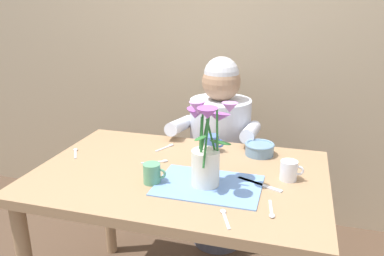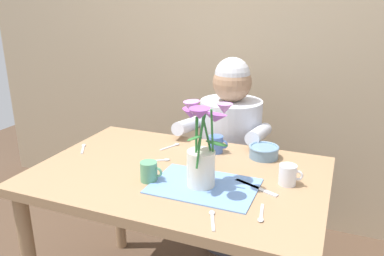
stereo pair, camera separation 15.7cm
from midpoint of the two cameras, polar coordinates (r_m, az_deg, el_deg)
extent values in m
cube|color=tan|center=(2.47, 10.08, 14.36)|extent=(4.00, 0.10, 2.50)
cube|color=#9E7A56|center=(1.61, 0.80, -7.16)|extent=(1.20, 0.80, 0.04)
cylinder|color=#9E7A56|center=(2.27, -9.00, -9.80)|extent=(0.06, 0.06, 0.70)
cylinder|color=#9E7A56|center=(2.00, 19.65, -14.93)|extent=(0.06, 0.06, 0.70)
cylinder|color=#4C4C56|center=(2.37, 7.29, -12.56)|extent=(0.30, 0.30, 0.40)
cylinder|color=silver|center=(2.17, 7.77, -2.35)|extent=(0.34, 0.34, 0.50)
sphere|color=#A37A5B|center=(2.07, 8.19, 6.72)|extent=(0.21, 0.21, 0.21)
sphere|color=silver|center=(2.07, 8.24, 7.81)|extent=(0.19, 0.19, 0.19)
cylinder|color=silver|center=(2.06, 1.80, 0.44)|extent=(0.07, 0.33, 0.12)
cylinder|color=silver|center=(1.96, 12.25, -0.87)|extent=(0.07, 0.33, 0.12)
cube|color=#6B93D1|center=(1.48, 4.87, -8.67)|extent=(0.40, 0.28, 0.00)
cylinder|color=silver|center=(1.46, 4.45, -6.15)|extent=(0.11, 0.11, 0.14)
cylinder|color=#2D7533|center=(1.39, 6.27, -1.28)|extent=(0.01, 0.05, 0.21)
cone|color=#CC7FDB|center=(1.35, 8.18, 2.82)|extent=(0.06, 0.06, 0.04)
sphere|color=#E5D14C|center=(1.35, 8.19, 3.03)|extent=(0.02, 0.02, 0.02)
cylinder|color=#2D7533|center=(1.44, 5.54, -1.85)|extent=(0.06, 0.04, 0.15)
cone|color=#A351B7|center=(1.43, 6.62, 1.45)|extent=(0.12, 0.12, 0.05)
sphere|color=#E5D14C|center=(1.43, 6.62, 1.64)|extent=(0.02, 0.02, 0.02)
cylinder|color=#2D7533|center=(1.43, 4.38, -1.39)|extent=(0.03, 0.06, 0.18)
cone|color=#CC7FDB|center=(1.42, 4.29, 2.40)|extent=(0.08, 0.08, 0.03)
sphere|color=#E5D14C|center=(1.42, 4.30, 2.59)|extent=(0.02, 0.02, 0.02)
cylinder|color=#2D7533|center=(1.42, 3.79, -1.58)|extent=(0.03, 0.05, 0.18)
cone|color=#A351B7|center=(1.39, 3.09, 2.09)|extent=(0.09, 0.09, 0.04)
sphere|color=#E5D14C|center=(1.39, 3.09, 2.28)|extent=(0.02, 0.02, 0.02)
cylinder|color=#2D7533|center=(1.39, 3.93, -1.23)|extent=(0.02, 0.01, 0.22)
cone|color=#CC7FDB|center=(1.34, 3.35, 2.95)|extent=(0.09, 0.09, 0.05)
sphere|color=#E5D14C|center=(1.34, 3.36, 3.16)|extent=(0.02, 0.02, 0.02)
cylinder|color=#2D7533|center=(1.36, 4.56, -1.73)|extent=(0.02, 0.06, 0.21)
cone|color=#A351B7|center=(1.29, 4.65, 2.08)|extent=(0.08, 0.09, 0.04)
sphere|color=#E5D14C|center=(1.28, 4.65, 2.30)|extent=(0.02, 0.02, 0.02)
ellipsoid|color=#2D7533|center=(1.35, 3.68, -1.58)|extent=(0.05, 0.09, 0.03)
ellipsoid|color=#2D7533|center=(1.44, 6.84, -2.36)|extent=(0.10, 0.08, 0.03)
cylinder|color=#6689A8|center=(1.77, 13.18, -3.60)|extent=(0.13, 0.13, 0.05)
torus|color=#6689A8|center=(1.76, 13.24, -2.85)|extent=(0.14, 0.14, 0.01)
cube|color=silver|center=(1.50, 12.51, -8.75)|extent=(0.18, 0.09, 0.00)
cylinder|color=#569970|center=(1.51, -3.51, -6.56)|extent=(0.07, 0.07, 0.08)
torus|color=#569970|center=(1.49, -2.18, -6.66)|extent=(0.04, 0.01, 0.04)
cylinder|color=#476BB7|center=(1.79, 6.08, -2.46)|extent=(0.07, 0.07, 0.08)
torus|color=#476BB7|center=(1.78, 7.26, -2.50)|extent=(0.04, 0.01, 0.04)
cylinder|color=silver|center=(1.54, 16.94, -6.76)|extent=(0.07, 0.07, 0.08)
torus|color=silver|center=(1.54, 18.36, -6.80)|extent=(0.04, 0.01, 0.04)
cube|color=silver|center=(1.35, 13.73, -12.12)|extent=(0.03, 0.10, 0.00)
ellipsoid|color=silver|center=(1.30, 13.72, -13.26)|extent=(0.02, 0.03, 0.01)
cube|color=silver|center=(1.27, 6.76, -13.88)|extent=(0.05, 0.10, 0.00)
ellipsoid|color=silver|center=(1.31, 6.50, -12.52)|extent=(0.03, 0.03, 0.01)
cube|color=silver|center=(1.70, -3.01, -4.94)|extent=(0.09, 0.06, 0.00)
ellipsoid|color=silver|center=(1.70, -1.15, -4.80)|extent=(0.03, 0.03, 0.01)
cube|color=silver|center=(1.87, -13.71, -3.21)|extent=(0.06, 0.09, 0.00)
ellipsoid|color=silver|center=(1.92, -13.62, -2.55)|extent=(0.03, 0.03, 0.01)
cube|color=silver|center=(1.85, -1.14, -2.96)|extent=(0.05, 0.09, 0.00)
ellipsoid|color=silver|center=(1.88, 0.11, -2.48)|extent=(0.03, 0.03, 0.01)
camera|label=1|loc=(0.08, -87.14, 0.96)|focal=35.74mm
camera|label=2|loc=(0.08, 92.86, -0.96)|focal=35.74mm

